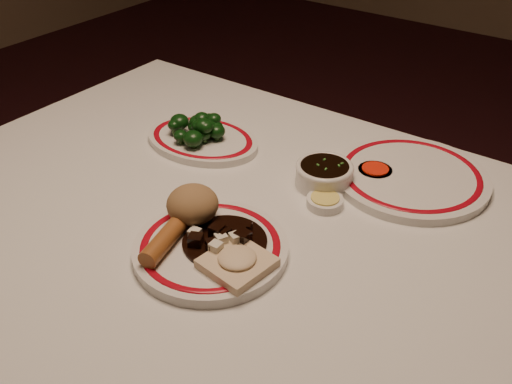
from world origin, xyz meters
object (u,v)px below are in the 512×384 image
Objects in this scene: fried_wonton at (237,261)px; spring_roll at (165,239)px; rice_mound at (193,204)px; soy_bowl at (324,175)px; main_plate at (211,248)px; broccoli_plate at (202,140)px; stirfry_heap at (224,240)px; dining_table at (229,254)px; broccoli_pile at (201,127)px.

spring_roll is at bearing -166.58° from fried_wonton.
soy_bowl is (0.11, 0.24, -0.03)m from rice_mound.
broccoli_plate is at bearing 132.41° from main_plate.
rice_mound is 0.82× the size of soy_bowl.
rice_mound reaches higher than broccoli_plate.
stirfry_heap is 0.26m from soy_bowl.
soy_bowl reaches higher than broccoli_plate.
spring_roll is at bearing -92.82° from dining_table.
broccoli_pile is at bearing 107.67° from spring_roll.
soy_bowl reaches higher than main_plate.
stirfry_heap is 0.51× the size of broccoli_plate.
rice_mound is 0.28m from broccoli_pile.
broccoli_pile is at bearing -63.16° from broccoli_plate.
spring_roll is (-0.01, -0.14, 0.12)m from dining_table.
spring_roll reaches higher than broccoli_plate.
spring_roll is at bearing -139.70° from main_plate.
rice_mound reaches higher than spring_roll.
fried_wonton reaches higher than soy_bowl.
fried_wonton is (0.11, -0.11, 0.12)m from dining_table.
dining_table is 0.16m from stirfry_heap.
main_plate is 2.91× the size of rice_mound.
broccoli_pile is at bearing 140.14° from dining_table.
rice_mound reaches higher than dining_table.
main_plate is at bearing 26.54° from spring_roll.
rice_mound is 0.08m from stirfry_heap.
stirfry_heap is at bearing -14.85° from rice_mound.
broccoli_plate is (-0.30, 0.28, -0.02)m from fried_wonton.
rice_mound reaches higher than stirfry_heap.
soy_bowl is (0.10, 0.32, -0.01)m from spring_roll.
broccoli_pile is (-0.25, 0.24, 0.01)m from stirfry_heap.
spring_roll is 1.08× the size of fried_wonton.
rice_mound is 0.26m from soy_bowl.
fried_wonton is at bearing -0.33° from spring_roll.
soy_bowl is at bearing 83.99° from stirfry_heap.
dining_table is at bearing 133.89° from fried_wonton.
fried_wonton is 0.29m from soy_bowl.
rice_mound is 0.08m from spring_roll.
broccoli_plate is at bearing 107.63° from spring_roll.
rice_mound reaches higher than broccoli_pile.
main_plate reaches higher than dining_table.
spring_roll reaches higher than fried_wonton.
dining_table is at bearing 114.67° from main_plate.
main_plate is 2.24× the size of spring_roll.
stirfry_heap is (0.08, -0.02, -0.02)m from rice_mound.
fried_wonton reaches higher than broccoli_plate.
fried_wonton is at bearing -46.11° from dining_table.
dining_table is 4.64× the size of broccoli_plate.
soy_bowl is at bearing 59.43° from spring_roll.
soy_bowl is at bearing 94.19° from fried_wonton.
broccoli_pile reaches higher than main_plate.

